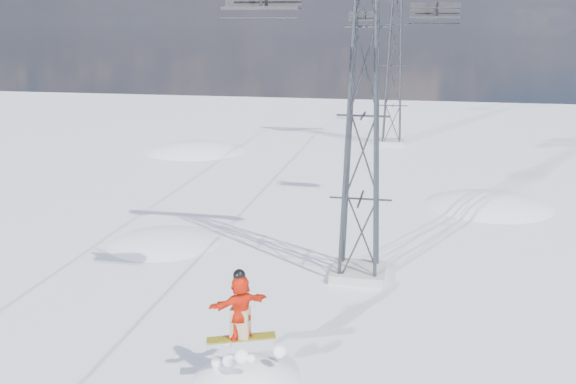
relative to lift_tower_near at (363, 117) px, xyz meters
name	(u,v)px	position (x,y,z in m)	size (l,w,h in m)	color
snow_terrain	(280,336)	(-5.57, 13.24, -15.06)	(39.00, 37.00, 22.00)	white
lift_tower_near	(363,117)	(0.00, 0.00, 0.00)	(5.20, 1.80, 11.43)	#999999
lift_tower_far	(394,66)	(0.00, 25.00, 0.00)	(5.20, 1.80, 11.43)	#999999
lift_chair_mid	(435,12)	(2.20, 7.80, 3.34)	(2.06, 0.59, 2.55)	black
lift_chair_far	(364,17)	(-2.20, 25.39, 3.27)	(2.13, 0.61, 2.64)	black
lift_chair_extra	(429,14)	(2.20, 32.49, 3.57)	(1.82, 0.52, 2.26)	black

